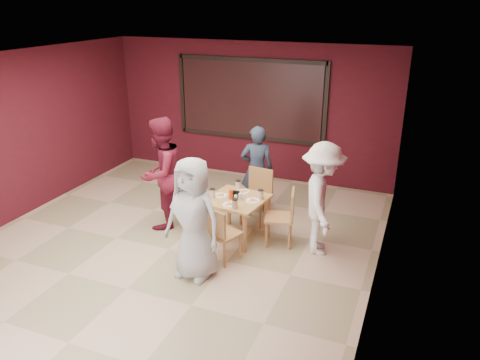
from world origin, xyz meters
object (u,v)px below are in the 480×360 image
at_px(chair_front, 220,232).
at_px(diner_left, 161,174).
at_px(diner_right, 322,199).
at_px(chair_left, 194,203).
at_px(diner_front, 193,219).
at_px(dining_table, 236,203).
at_px(diner_back, 257,169).
at_px(chair_back, 257,193).
at_px(chair_right, 284,214).

height_order(chair_front, diner_left, diner_left).
xyz_separation_m(diner_left, diner_right, (2.62, 0.12, -0.07)).
relative_size(chair_left, diner_front, 0.51).
bearing_deg(chair_front, chair_left, 137.16).
xyz_separation_m(dining_table, diner_front, (-0.12, -1.21, 0.25)).
height_order(diner_back, diner_right, diner_right).
xyz_separation_m(chair_back, diner_back, (-0.16, 0.39, 0.26)).
bearing_deg(chair_right, chair_front, -129.33).
distance_m(chair_left, diner_left, 0.72).
height_order(chair_back, chair_left, chair_back).
height_order(chair_front, diner_right, diner_right).
distance_m(diner_front, diner_back, 2.30).
bearing_deg(diner_right, diner_back, 37.94).
height_order(dining_table, chair_back, chair_back).
distance_m(chair_right, diner_back, 1.32).
relative_size(chair_back, diner_front, 0.54).
bearing_deg(dining_table, chair_right, 6.15).
relative_size(chair_back, diner_left, 0.50).
xyz_separation_m(dining_table, chair_front, (0.06, -0.76, -0.12)).
distance_m(chair_front, chair_back, 1.46).
height_order(diner_front, diner_left, diner_left).
bearing_deg(diner_left, diner_right, 99.48).
height_order(chair_back, diner_front, diner_front).
distance_m(dining_table, diner_front, 1.24).
bearing_deg(dining_table, diner_back, 93.00).
height_order(chair_left, diner_front, diner_front).
distance_m(dining_table, chair_front, 0.78).
bearing_deg(chair_right, diner_front, -124.14).
height_order(diner_front, diner_right, diner_front).
relative_size(chair_left, diner_right, 0.51).
distance_m(chair_back, diner_left, 1.63).
distance_m(diner_back, diner_left, 1.68).
relative_size(chair_back, diner_right, 0.54).
distance_m(dining_table, diner_left, 1.34).
height_order(dining_table, diner_left, diner_left).
bearing_deg(diner_front, chair_right, 63.00).
bearing_deg(diner_front, diner_back, 95.53).
distance_m(chair_left, chair_right, 1.48).
xyz_separation_m(chair_front, diner_back, (-0.12, 1.85, 0.30)).
height_order(dining_table, chair_right, chair_right).
xyz_separation_m(chair_front, chair_back, (0.04, 1.45, 0.04)).
xyz_separation_m(chair_left, diner_back, (0.66, 1.12, 0.29)).
relative_size(dining_table, diner_back, 0.62).
bearing_deg(chair_right, dining_table, -173.85).
bearing_deg(diner_back, chair_left, 40.27).
xyz_separation_m(chair_right, diner_right, (0.56, -0.01, 0.35)).
bearing_deg(chair_front, diner_right, 33.72).
bearing_deg(chair_front, diner_front, -112.41).
bearing_deg(chair_right, chair_left, -175.50).
xyz_separation_m(chair_right, diner_front, (-0.88, -1.29, 0.35)).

